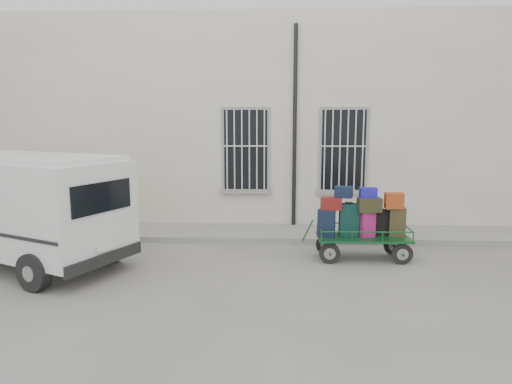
{
  "coord_description": "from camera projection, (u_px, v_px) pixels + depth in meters",
  "views": [
    {
      "loc": [
        0.43,
        -9.7,
        3.06
      ],
      "look_at": [
        -0.03,
        1.0,
        1.38
      ],
      "focal_mm": 32.0,
      "sensor_mm": 36.0,
      "label": 1
    }
  ],
  "objects": [
    {
      "name": "building",
      "position": [
        263.0,
        122.0,
        15.03
      ],
      "size": [
        24.0,
        5.15,
        6.0
      ],
      "color": "beige",
      "rests_on": "ground"
    },
    {
      "name": "luggage_cart",
      "position": [
        363.0,
        222.0,
        10.04
      ],
      "size": [
        2.37,
        0.94,
        1.63
      ],
      "rotation": [
        0.0,
        0.0,
        0.01
      ],
      "color": "black",
      "rests_on": "ground"
    },
    {
      "name": "sidewalk",
      "position": [
        259.0,
        233.0,
        12.23
      ],
      "size": [
        24.0,
        1.7,
        0.15
      ],
      "primitive_type": "cube",
      "color": "gray",
      "rests_on": "ground"
    },
    {
      "name": "van",
      "position": [
        22.0,
        203.0,
        9.58
      ],
      "size": [
        5.03,
        3.68,
        2.36
      ],
      "rotation": [
        0.0,
        0.0,
        -0.43
      ],
      "color": "silver",
      "rests_on": "ground"
    },
    {
      "name": "ground",
      "position": [
        255.0,
        260.0,
        10.07
      ],
      "size": [
        80.0,
        80.0,
        0.0
      ],
      "primitive_type": "plane",
      "color": "slate",
      "rests_on": "ground"
    }
  ]
}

